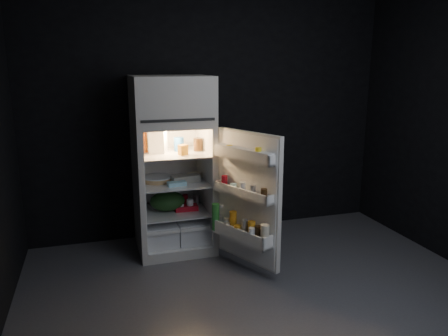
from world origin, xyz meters
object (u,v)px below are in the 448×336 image
object	(u,v)px
fridge_door	(246,200)
refrigerator	(172,159)
yogurt_tray	(186,208)
egg_carton	(186,179)
milk_jug	(158,141)

from	to	relation	value
fridge_door	refrigerator	bearing A→B (deg)	126.72
yogurt_tray	egg_carton	bearing A→B (deg)	-98.86
fridge_door	egg_carton	distance (m)	0.75
egg_carton	yogurt_tray	xyz separation A→B (m)	(0.00, 0.01, -0.31)
fridge_door	yogurt_tray	world-z (taller)	fridge_door
milk_jug	egg_carton	distance (m)	0.47
refrigerator	yogurt_tray	world-z (taller)	refrigerator
yogurt_tray	fridge_door	bearing A→B (deg)	-53.04
refrigerator	yogurt_tray	size ratio (longest dim) A/B	7.65
refrigerator	egg_carton	size ratio (longest dim) A/B	6.26
milk_jug	yogurt_tray	world-z (taller)	milk_jug
milk_jug	egg_carton	xyz separation A→B (m)	(0.25, -0.10, -0.38)
egg_carton	fridge_door	bearing A→B (deg)	-64.70
refrigerator	milk_jug	bearing A→B (deg)	-179.25
fridge_door	egg_carton	xyz separation A→B (m)	(-0.42, 0.61, 0.08)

